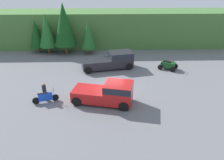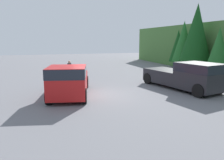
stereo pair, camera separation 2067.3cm
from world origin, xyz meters
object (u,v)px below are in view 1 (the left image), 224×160
Objects in this scene: pickup_truck_red at (108,93)px; quad_atv at (168,65)px; pickup_truck_second at (112,60)px; rider_person at (44,91)px; dirt_bike at (46,97)px.

pickup_truck_red is 10.15m from quad_atv.
pickup_truck_second is 3.71× the size of rider_person.
pickup_truck_second is at bearing 50.24° from rider_person.
pickup_truck_red is 2.22× the size of quad_atv.
pickup_truck_red is 0.88× the size of pickup_truck_second.
pickup_truck_second is at bearing -154.43° from quad_atv.
pickup_truck_second is 2.53× the size of quad_atv.
pickup_truck_second is 2.87× the size of dirt_bike.
dirt_bike is 14.28m from quad_atv.
pickup_truck_second reaches higher than quad_atv.
dirt_bike is (-5.38, 0.27, -0.54)m from pickup_truck_red.
pickup_truck_red is 5.57m from rider_person.
pickup_truck_red is at bearing -6.32° from rider_person.
rider_person is at bearing 90.41° from dirt_bike.
dirt_bike is 0.88× the size of quad_atv.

